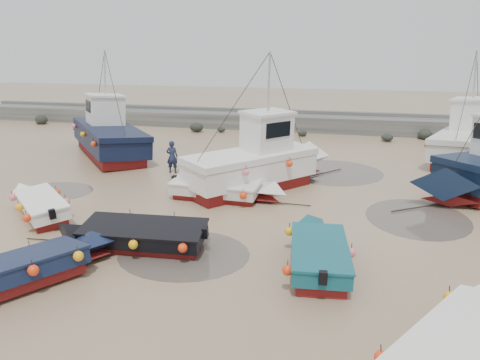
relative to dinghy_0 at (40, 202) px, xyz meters
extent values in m
plane|color=tan|center=(9.06, -0.14, -0.55)|extent=(120.00, 120.00, 0.00)
cube|color=slate|center=(9.06, 21.86, 0.05)|extent=(60.00, 2.20, 1.20)
cube|color=slate|center=(9.06, 23.07, 0.78)|extent=(60.00, 0.60, 0.25)
ellipsoid|color=black|center=(14.16, 18.88, -0.26)|extent=(0.84, 0.86, 0.51)
ellipsoid|color=black|center=(16.86, 20.42, -0.21)|extent=(0.98, 1.07, 0.72)
ellipsoid|color=black|center=(3.98, 20.32, -0.20)|extent=(0.99, 0.80, 0.58)
ellipsoid|color=black|center=(-14.45, 19.52, -0.32)|extent=(0.65, 0.64, 0.43)
ellipsoid|color=black|center=(18.74, 19.83, -0.33)|extent=(0.61, 0.47, 0.46)
ellipsoid|color=black|center=(4.75, 20.13, -0.33)|extent=(0.61, 0.53, 0.32)
ellipsoid|color=black|center=(20.05, 20.46, -0.31)|extent=(0.67, 0.55, 0.43)
ellipsoid|color=black|center=(-0.12, 19.20, -0.17)|extent=(1.09, 0.88, 0.72)
ellipsoid|color=black|center=(1.81, 19.51, -0.32)|extent=(0.65, 0.60, 0.37)
ellipsoid|color=black|center=(18.52, 19.25, -0.24)|extent=(0.88, 0.64, 0.62)
ellipsoid|color=black|center=(8.13, 19.45, -0.33)|extent=(0.64, 0.62, 0.48)
ellipsoid|color=black|center=(-14.36, 19.65, -0.16)|extent=(1.10, 0.87, 0.86)
ellipsoid|color=black|center=(16.90, 20.28, -0.35)|extent=(0.55, 0.45, 0.29)
cylinder|color=#534A42|center=(6.79, -2.05, -0.54)|extent=(4.32, 4.32, 0.01)
cylinder|color=#534A42|center=(14.53, 3.24, -0.54)|extent=(3.96, 3.96, 0.01)
cylinder|color=#534A42|center=(-1.40, 2.91, -0.54)|extent=(3.54, 3.54, 0.01)
cylinder|color=#534A42|center=(10.86, 9.50, -0.54)|extent=(5.38, 5.38, 0.01)
cube|color=maroon|center=(0.28, -0.24, -0.40)|extent=(3.24, 3.06, 0.30)
cube|color=white|center=(0.28, -0.24, -0.02)|extent=(3.55, 3.37, 0.45)
pyramid|color=white|center=(-1.32, 1.19, 0.43)|extent=(1.41, 1.46, 0.90)
cube|color=brown|center=(0.28, -0.24, 0.14)|extent=(2.95, 2.80, 0.10)
cube|color=white|center=(0.28, -0.24, 0.23)|extent=(3.65, 3.47, 0.07)
cube|color=black|center=(1.67, -1.49, 0.15)|extent=(0.28, 0.28, 0.35)
cylinder|color=black|center=(-1.99, 1.78, -0.52)|extent=(1.52, 1.36, 0.04)
sphere|color=#F93D11|center=(0.82, -1.77, 0.08)|extent=(0.30, 0.30, 0.30)
sphere|color=#F93D11|center=(1.33, -0.13, 0.08)|extent=(0.30, 0.30, 0.30)
sphere|color=#F93D11|center=(-0.24, -0.82, 0.08)|extent=(0.30, 0.30, 0.30)
sphere|color=#F93D11|center=(0.26, 0.82, 0.08)|extent=(0.30, 0.30, 0.30)
sphere|color=#F93D11|center=(-1.31, 0.13, 0.08)|extent=(0.30, 0.30, 0.30)
cube|color=maroon|center=(2.99, -5.36, -0.40)|extent=(3.21, 3.90, 0.30)
cube|color=#111B37|center=(2.99, -5.36, -0.02)|extent=(3.57, 4.27, 0.45)
pyramid|color=#111B37|center=(4.22, -3.39, 0.43)|extent=(1.86, 1.53, 0.90)
cube|color=brown|center=(2.99, -5.36, 0.14)|extent=(2.94, 3.55, 0.10)
cube|color=#111B37|center=(2.99, -5.36, 0.23)|extent=(3.68, 4.38, 0.07)
cylinder|color=black|center=(4.72, -2.59, -0.52)|extent=(1.10, 1.72, 0.04)
sphere|color=#F93D11|center=(3.99, -5.62, 0.08)|extent=(0.30, 0.30, 0.30)
sphere|color=#F93D11|center=(2.65, -4.03, 0.08)|extent=(0.30, 0.30, 0.30)
sphere|color=#F93D11|center=(4.66, -4.55, 0.08)|extent=(0.30, 0.30, 0.30)
cube|color=maroon|center=(11.14, -2.21, -0.40)|extent=(1.76, 3.40, 0.30)
cube|color=#10515C|center=(11.14, -2.21, -0.02)|extent=(2.02, 3.66, 0.45)
pyramid|color=#10515C|center=(10.87, -0.13, 0.43)|extent=(1.67, 0.91, 0.90)
cube|color=brown|center=(11.14, -2.21, 0.14)|extent=(1.64, 3.07, 0.10)
cube|color=#10515C|center=(11.14, -2.21, 0.23)|extent=(2.10, 3.75, 0.07)
cube|color=black|center=(11.37, -4.02, 0.15)|extent=(0.24, 0.21, 0.35)
cylinder|color=black|center=(10.76, 0.75, -0.52)|extent=(0.29, 1.99, 0.04)
sphere|color=#F93D11|center=(10.40, -3.70, 0.08)|extent=(0.30, 0.30, 0.30)
sphere|color=#F93D11|center=(12.05, -2.09, 0.08)|extent=(0.30, 0.30, 0.30)
sphere|color=#F93D11|center=(10.05, -0.95, 0.08)|extent=(0.30, 0.30, 0.30)
cube|color=maroon|center=(14.46, -5.84, -0.40)|extent=(3.21, 4.04, 0.30)
cube|color=white|center=(14.46, -5.84, -0.02)|extent=(3.56, 4.41, 0.45)
cube|color=brown|center=(14.46, -5.84, 0.14)|extent=(2.94, 3.68, 0.10)
cube|color=white|center=(14.46, -5.84, 0.23)|extent=(3.67, 4.53, 0.07)
sphere|color=#F93D11|center=(12.80, -6.77, 0.08)|extent=(0.30, 0.30, 0.30)
sphere|color=#F93D11|center=(14.53, -3.94, 0.08)|extent=(0.30, 0.30, 0.30)
cube|color=maroon|center=(5.39, -1.95, -0.40)|extent=(3.82, 1.65, 0.30)
cube|color=black|center=(5.39, -1.95, -0.02)|extent=(4.11, 1.91, 0.45)
pyramid|color=black|center=(3.05, -2.15, 0.43)|extent=(0.84, 1.63, 0.90)
cube|color=brown|center=(5.39, -1.95, 0.14)|extent=(3.45, 1.54, 0.10)
cube|color=black|center=(5.39, -1.95, 0.23)|extent=(4.21, 1.98, 0.07)
cube|color=black|center=(7.47, -1.77, 0.15)|extent=(0.20, 0.23, 0.35)
cylinder|color=black|center=(2.10, -2.23, -0.52)|extent=(2.00, 0.21, 0.04)
sphere|color=#F93D11|center=(7.04, -2.72, 0.08)|extent=(0.30, 0.30, 0.30)
sphere|color=#F93D11|center=(6.10, -0.98, 0.08)|extent=(0.30, 0.30, 0.30)
sphere|color=#F93D11|center=(5.46, -2.85, 0.08)|extent=(0.30, 0.30, 0.30)
sphere|color=#F93D11|center=(4.52, -1.11, 0.08)|extent=(0.30, 0.30, 0.30)
sphere|color=#F93D11|center=(3.88, -2.99, 0.08)|extent=(0.30, 0.30, 0.30)
cube|color=maroon|center=(6.18, 3.72, -0.40)|extent=(3.60, 1.63, 0.30)
cube|color=silver|center=(6.18, 3.72, -0.02)|extent=(3.87, 1.91, 0.45)
pyramid|color=silver|center=(8.43, 3.63, 0.43)|extent=(0.78, 1.78, 0.90)
cube|color=brown|center=(6.18, 3.72, 0.14)|extent=(3.25, 1.53, 0.10)
cube|color=silver|center=(6.18, 3.72, 0.23)|extent=(3.96, 1.98, 0.07)
cube|color=black|center=(4.19, 3.80, 0.15)|extent=(0.19, 0.23, 0.35)
cylinder|color=black|center=(9.35, 3.59, -0.52)|extent=(2.00, 0.12, 0.04)
sphere|color=#F93D11|center=(4.71, 4.78, 0.08)|extent=(0.30, 0.30, 0.30)
sphere|color=#F93D11|center=(5.63, 2.75, 0.08)|extent=(0.30, 0.30, 0.30)
sphere|color=#F93D11|center=(6.72, 4.69, 0.08)|extent=(0.30, 0.30, 0.30)
sphere|color=#F93D11|center=(7.65, 2.67, 0.08)|extent=(0.30, 0.30, 0.30)
cube|color=maroon|center=(-2.47, 9.88, -0.27)|extent=(6.80, 7.22, 0.55)
cube|color=black|center=(-2.47, 9.88, 0.48)|extent=(7.48, 7.92, 0.95)
pyramid|color=black|center=(-5.51, 13.30, 1.18)|extent=(3.08, 2.96, 1.40)
cube|color=brown|center=(-2.47, 9.88, 0.99)|extent=(7.28, 7.70, 0.08)
cube|color=black|center=(-2.47, 9.88, 1.13)|extent=(7.65, 8.09, 0.30)
cube|color=white|center=(-3.20, 10.70, 2.10)|extent=(2.82, 2.82, 1.70)
cube|color=white|center=(-3.20, 10.70, 3.01)|extent=(3.04, 3.04, 0.12)
cube|color=black|center=(-3.88, 11.46, 2.36)|extent=(1.30, 1.16, 0.68)
cylinder|color=#B7B7B2|center=(-3.20, 10.70, 4.37)|extent=(0.10, 0.10, 2.60)
cylinder|color=black|center=(-6.31, 14.20, -0.52)|extent=(2.03, 2.28, 0.05)
sphere|color=#EA6F7E|center=(-1.49, 6.45, 0.83)|extent=(0.30, 0.30, 0.30)
sphere|color=#EA6F7E|center=(-0.25, 9.70, 0.83)|extent=(0.30, 0.30, 0.30)
sphere|color=#EA6F7E|center=(-3.62, 8.85, 0.83)|extent=(0.30, 0.30, 0.30)
sphere|color=#EA6F7E|center=(-2.38, 12.10, 0.83)|extent=(0.30, 0.30, 0.30)
sphere|color=#EA6F7E|center=(-5.75, 11.25, 0.83)|extent=(0.30, 0.30, 0.30)
cube|color=maroon|center=(7.39, 5.11, -0.27)|extent=(5.10, 5.73, 0.55)
cube|color=white|center=(7.39, 5.11, 0.48)|extent=(5.63, 6.27, 0.95)
pyramid|color=white|center=(9.71, 8.00, 1.18)|extent=(2.58, 2.46, 1.40)
cube|color=brown|center=(7.39, 5.11, 0.99)|extent=(5.47, 6.10, 0.08)
cube|color=white|center=(7.39, 5.11, 1.13)|extent=(5.75, 6.41, 0.30)
cube|color=white|center=(7.93, 5.78, 2.10)|extent=(2.43, 2.51, 1.70)
cube|color=white|center=(7.93, 5.78, 3.01)|extent=(2.62, 2.71, 0.12)
cube|color=black|center=(8.57, 6.58, 2.36)|extent=(1.03, 0.84, 0.68)
cylinder|color=#B7B7B2|center=(7.93, 5.78, 4.37)|extent=(0.10, 0.10, 2.60)
cylinder|color=black|center=(10.38, 8.84, -0.52)|extent=(1.91, 2.37, 0.05)
sphere|color=#EA6F7E|center=(4.89, 3.90, 0.83)|extent=(0.30, 0.30, 0.30)
sphere|color=#EA6F7E|center=(7.55, 3.38, 0.83)|extent=(0.30, 0.30, 0.30)
sphere|color=#EA6F7E|center=(6.46, 5.86, 0.83)|extent=(0.30, 0.30, 0.30)
sphere|color=#EA6F7E|center=(9.11, 5.34, 0.83)|extent=(0.30, 0.30, 0.30)
sphere|color=#EA6F7E|center=(8.03, 7.82, 0.83)|extent=(0.30, 0.30, 0.30)
pyramid|color=#0F1C33|center=(15.73, 5.16, 1.18)|extent=(2.75, 3.04, 1.40)
cylinder|color=black|center=(14.79, 4.48, -0.52)|extent=(2.46, 1.80, 0.05)
sphere|color=#EA6F7E|center=(15.93, 7.13, 0.83)|extent=(0.30, 0.30, 0.30)
cube|color=maroon|center=(18.19, 13.22, -0.27)|extent=(4.47, 6.60, 0.55)
cube|color=silver|center=(18.19, 13.22, 0.48)|extent=(5.02, 7.17, 0.95)
cube|color=brown|center=(18.19, 13.22, 0.99)|extent=(4.86, 6.99, 0.08)
cube|color=silver|center=(18.19, 13.22, 1.13)|extent=(5.13, 7.33, 0.30)
cube|color=white|center=(18.52, 14.06, 2.10)|extent=(2.54, 2.58, 1.70)
cube|color=white|center=(18.52, 14.06, 3.01)|extent=(2.75, 2.78, 0.12)
cube|color=black|center=(18.90, 15.01, 2.36)|extent=(1.55, 0.66, 0.68)
cylinder|color=#B7B7B2|center=(18.52, 14.06, 4.37)|extent=(0.10, 0.10, 2.60)
sphere|color=#EA6F7E|center=(15.82, 11.34, 0.83)|extent=(0.30, 0.30, 0.30)
sphere|color=#EA6F7E|center=(16.59, 13.29, 0.83)|extent=(0.30, 0.30, 0.30)
sphere|color=#EA6F7E|center=(17.37, 15.25, 0.83)|extent=(0.30, 0.30, 0.30)
imported|color=#1A223D|center=(2.67, 7.28, -0.55)|extent=(0.66, 0.46, 1.73)
camera|label=1|loc=(11.92, -15.12, 5.93)|focal=35.00mm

